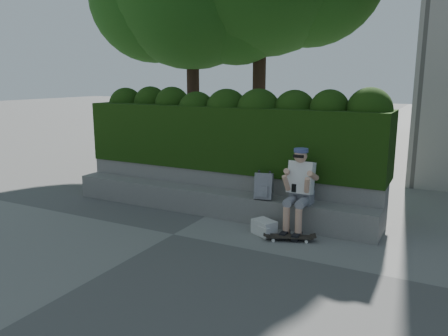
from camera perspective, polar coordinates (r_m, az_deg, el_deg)
The scene contains 8 objects.
ground at distance 7.17m, azimuth -6.62°, elevation -8.60°, with size 80.00×80.00×0.00m, color slate.
bench_ledge at distance 8.11m, azimuth -1.69°, elevation -4.44°, with size 6.00×0.45×0.45m, color gray.
planter_wall at distance 8.47m, azimuth -0.13°, elevation -2.67°, with size 6.00×0.50×0.75m, color gray.
hedge at distance 8.48m, azimuth 0.58°, elevation 4.06°, with size 6.00×1.00×1.20m, color black.
person at distance 7.14m, azimuth 9.84°, elevation -2.47°, with size 0.40×0.76×1.38m.
skateboard at distance 6.91m, azimuth 8.56°, elevation -8.89°, with size 0.73×0.43×0.08m.
backpack_plaid at distance 7.45m, azimuth 5.20°, elevation -2.38°, with size 0.30×0.16×0.44m, color #9E9EA3.
backpack_ground at distance 7.11m, azimuth 5.27°, elevation -7.72°, with size 0.37×0.26×0.24m, color silver.
Camera 1 is at (3.82, -5.54, 2.48)m, focal length 35.00 mm.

